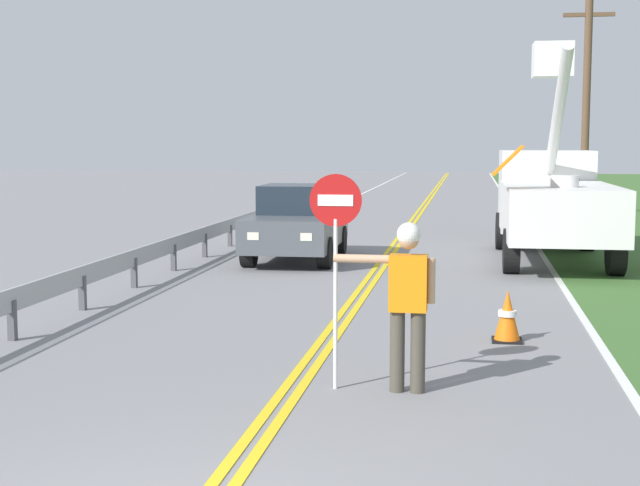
# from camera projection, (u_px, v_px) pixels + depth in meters

# --- Properties ---
(centerline_yellow_left) EXTENTS (0.11, 110.00, 0.01)m
(centerline_yellow_left) POSITION_uv_depth(u_px,v_px,m) (397.00, 239.00, 25.42)
(centerline_yellow_left) COLOR yellow
(centerline_yellow_left) RESTS_ON ground
(centerline_yellow_right) EXTENTS (0.11, 110.00, 0.01)m
(centerline_yellow_right) POSITION_uv_depth(u_px,v_px,m) (404.00, 239.00, 25.39)
(centerline_yellow_right) COLOR yellow
(centerline_yellow_right) RESTS_ON ground
(edge_line_right) EXTENTS (0.12, 110.00, 0.01)m
(edge_line_right) POSITION_uv_depth(u_px,v_px,m) (533.00, 241.00, 24.83)
(edge_line_right) COLOR silver
(edge_line_right) RESTS_ON ground
(edge_line_left) EXTENTS (0.12, 110.00, 0.01)m
(edge_line_left) POSITION_uv_depth(u_px,v_px,m) (274.00, 236.00, 25.98)
(edge_line_left) COLOR silver
(edge_line_left) RESTS_ON ground
(flagger_worker) EXTENTS (1.09, 0.25, 1.83)m
(flagger_worker) POSITION_uv_depth(u_px,v_px,m) (407.00, 296.00, 9.72)
(flagger_worker) COLOR #474238
(flagger_worker) RESTS_ON ground
(stop_sign_paddle) EXTENTS (0.56, 0.04, 2.33)m
(stop_sign_paddle) POSITION_uv_depth(u_px,v_px,m) (336.00, 232.00, 9.77)
(stop_sign_paddle) COLOR silver
(stop_sign_paddle) RESTS_ON ground
(utility_bucket_truck) EXTENTS (2.67, 6.83, 4.98)m
(utility_bucket_truck) POSITION_uv_depth(u_px,v_px,m) (552.00, 198.00, 20.93)
(utility_bucket_truck) COLOR white
(utility_bucket_truck) RESTS_ON ground
(oncoming_sedan_nearest) EXTENTS (1.97, 4.13, 1.70)m
(oncoming_sedan_nearest) POSITION_uv_depth(u_px,v_px,m) (297.00, 224.00, 20.74)
(oncoming_sedan_nearest) COLOR #4C5156
(oncoming_sedan_nearest) RESTS_ON ground
(utility_pole_mid) EXTENTS (1.80, 0.28, 7.80)m
(utility_pole_mid) POSITION_uv_depth(u_px,v_px,m) (586.00, 103.00, 33.05)
(utility_pole_mid) COLOR brown
(utility_pole_mid) RESTS_ON ground
(traffic_cone_lead) EXTENTS (0.40, 0.40, 0.70)m
(traffic_cone_lead) POSITION_uv_depth(u_px,v_px,m) (507.00, 317.00, 12.29)
(traffic_cone_lead) COLOR orange
(traffic_cone_lead) RESTS_ON ground
(guardrail_left_shoulder) EXTENTS (0.10, 32.00, 0.71)m
(guardrail_left_shoulder) POSITION_uv_depth(u_px,v_px,m) (218.00, 230.00, 22.42)
(guardrail_left_shoulder) COLOR #9EA0A3
(guardrail_left_shoulder) RESTS_ON ground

